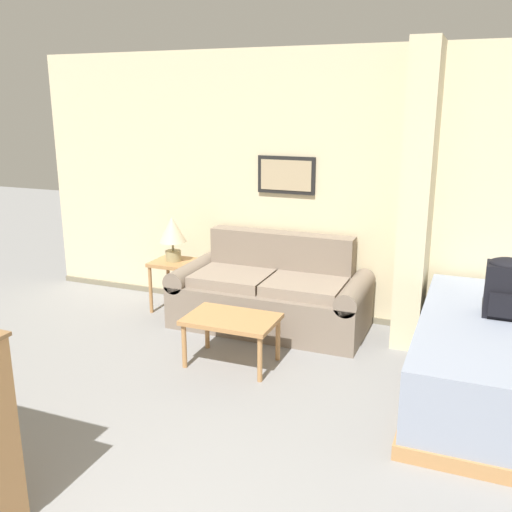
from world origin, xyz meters
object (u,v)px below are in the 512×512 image
Objects in this scene: coffee_table at (232,323)px; backpack at (506,286)px; table_lamp at (172,233)px; couch at (271,294)px.

coffee_table is 2.10m from backpack.
table_lamp reaches higher than coffee_table.
couch is 4.22× the size of backpack.
table_lamp reaches higher than couch.
couch is at bearing 164.33° from backpack.
backpack reaches higher than coffee_table.
couch is 2.50× the size of coffee_table.
backpack reaches higher than table_lamp.
coffee_table is at bearing -90.30° from couch.
couch is 2.15m from backpack.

